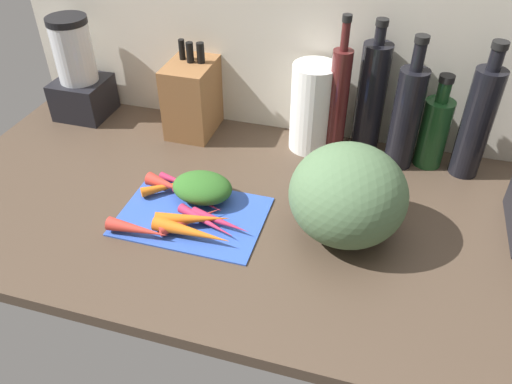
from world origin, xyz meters
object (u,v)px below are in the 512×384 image
at_px(carrot_8, 221,222).
at_px(winter_squash, 348,195).
at_px(bottle_0, 338,102).
at_px(carrot_4, 137,229).
at_px(bottle_1, 371,98).
at_px(carrot_9, 193,219).
at_px(bottle_4, 477,121).
at_px(bottle_3, 434,130).
at_px(knife_block, 192,97).
at_px(carrot_7, 192,232).
at_px(carrot_5, 198,199).
at_px(bottle_2, 406,116).
at_px(carrot_3, 206,222).
at_px(cutting_board, 192,215).
at_px(carrot_1, 179,182).
at_px(carrot_6, 192,220).
at_px(carrot_0, 166,184).
at_px(blender_appliance, 79,75).
at_px(carrot_2, 168,186).

height_order(carrot_8, winter_squash, winter_squash).
bearing_deg(bottle_0, carrot_4, -127.91).
bearing_deg(bottle_1, carrot_8, -122.35).
bearing_deg(carrot_9, bottle_4, 34.19).
bearing_deg(winter_squash, bottle_3, 62.89).
bearing_deg(knife_block, carrot_7, -68.90).
bearing_deg(carrot_9, bottle_3, 39.79).
xyz_separation_m(carrot_4, carrot_7, (0.12, 0.02, 0.00)).
height_order(carrot_7, winter_squash, winter_squash).
xyz_separation_m(carrot_5, winter_squash, (0.35, 0.00, 0.09)).
bearing_deg(bottle_2, winter_squash, -107.20).
bearing_deg(carrot_9, winter_squash, 13.57).
bearing_deg(carrot_3, cutting_board, 148.84).
bearing_deg(cutting_board, bottle_3, 36.45).
height_order(cutting_board, carrot_3, carrot_3).
bearing_deg(carrot_7, bottle_4, 37.45).
relative_size(carrot_1, winter_squash, 0.43).
distance_m(winter_squash, bottle_0, 0.33).
bearing_deg(carrot_6, bottle_1, 52.61).
bearing_deg(carrot_6, bottle_0, 56.70).
height_order(carrot_0, carrot_3, carrot_0).
xyz_separation_m(winter_squash, bottle_3, (0.17, 0.34, -0.01)).
bearing_deg(carrot_8, blender_appliance, 146.16).
bearing_deg(carrot_2, carrot_3, -35.20).
distance_m(carrot_1, blender_appliance, 0.51).
xyz_separation_m(winter_squash, bottle_0, (-0.08, 0.31, 0.05)).
height_order(bottle_2, bottle_3, bottle_2).
height_order(cutting_board, carrot_9, carrot_9).
xyz_separation_m(knife_block, bottle_3, (0.65, 0.01, -0.00)).
relative_size(carrot_9, bottle_4, 0.47).
bearing_deg(carrot_2, knife_block, 99.49).
bearing_deg(carrot_0, knife_block, 98.49).
relative_size(carrot_3, bottle_4, 0.45).
height_order(carrot_7, bottle_3, bottle_3).
bearing_deg(carrot_6, carrot_1, 123.89).
relative_size(cutting_board, bottle_0, 0.88).
bearing_deg(carrot_0, bottle_3, 27.08).
bearing_deg(bottle_1, carrot_0, -142.65).
distance_m(carrot_4, bottle_1, 0.68).
bearing_deg(carrot_5, carrot_4, -121.00).
bearing_deg(winter_squash, bottle_2, 72.80).
bearing_deg(cutting_board, bottle_4, 31.12).
xyz_separation_m(carrot_6, bottle_0, (0.26, 0.39, 0.14)).
bearing_deg(carrot_2, carrot_7, -49.74).
relative_size(carrot_8, bottle_2, 0.42).
bearing_deg(bottle_0, carrot_3, -119.90).
xyz_separation_m(bottle_2, bottle_3, (0.07, 0.02, -0.04)).
xyz_separation_m(carrot_8, bottle_1, (0.27, 0.42, 0.13)).
distance_m(carrot_5, carrot_8, 0.10).
height_order(carrot_3, carrot_7, carrot_7).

